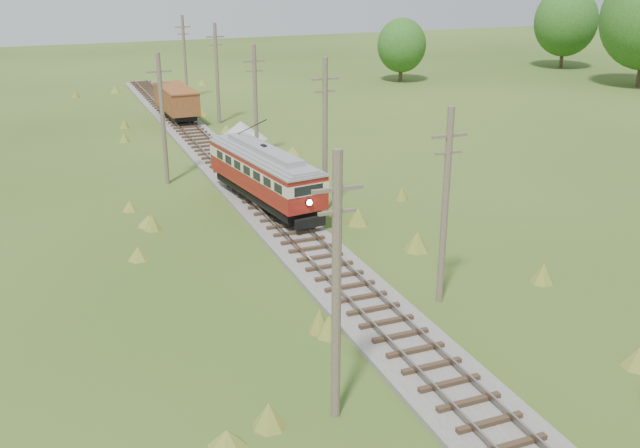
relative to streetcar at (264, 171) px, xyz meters
name	(u,v)px	position (x,y,z in m)	size (l,w,h in m)	color
railbed_main	(259,199)	(0.00, 1.39, -2.19)	(3.60, 96.00, 0.57)	#605B54
streetcar	(264,171)	(0.00, 0.00, 0.00)	(4.06, 11.02, 4.99)	black
gondola	(176,100)	(0.00, 26.52, -0.41)	(2.79, 7.93, 2.61)	black
gravel_pile	(243,130)	(3.90, 18.27, -1.75)	(3.73, 3.95, 1.35)	gray
utility_pole_r_2	(445,206)	(3.30, -14.61, 2.04)	(1.60, 0.30, 8.60)	brown
utility_pole_r_3	(325,135)	(3.20, -1.61, 2.24)	(1.60, 0.30, 9.00)	brown
utility_pole_r_4	(255,101)	(3.00, 11.39, 1.94)	(1.60, 0.30, 8.40)	brown
utility_pole_r_5	(217,73)	(3.40, 24.39, 2.19)	(1.60, 0.30, 8.90)	brown
utility_pole_r_6	(185,57)	(3.20, 37.39, 2.09)	(1.60, 0.30, 8.70)	brown
utility_pole_l_a	(336,288)	(-4.20, -20.61, 2.24)	(1.60, 0.30, 9.00)	brown
utility_pole_l_b	(163,118)	(-4.50, 7.39, 2.04)	(1.60, 0.30, 8.60)	brown
tree_right_5	(566,22)	(56.00, 41.39, 3.81)	(8.40, 8.40, 10.82)	#38281C
tree_mid_b	(402,45)	(30.00, 39.39, 1.95)	(5.88, 5.88, 7.57)	#38281C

